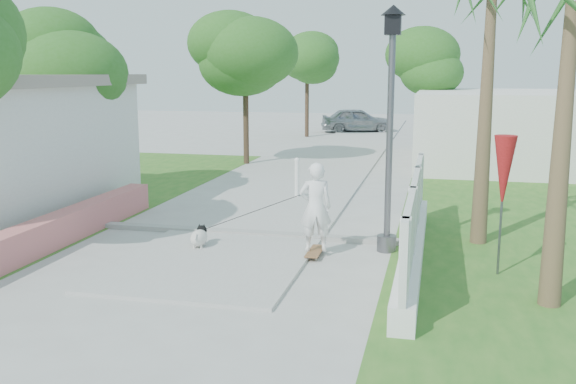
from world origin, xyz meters
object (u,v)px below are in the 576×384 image
(patio_umbrella, at_px, (504,174))
(skateboarder, at_px, (298,209))
(parked_car, at_px, (357,120))
(street_lamp, at_px, (390,121))
(dog, at_px, (199,237))
(bollard, at_px, (297,177))

(patio_umbrella, relative_size, skateboarder, 0.91)
(parked_car, bearing_deg, skateboarder, 170.30)
(parked_car, bearing_deg, patio_umbrella, 178.11)
(street_lamp, bearing_deg, skateboarder, -159.05)
(skateboarder, height_order, dog, skateboarder)
(bollard, relative_size, dog, 1.67)
(patio_umbrella, bearing_deg, dog, 176.51)
(bollard, bearing_deg, skateboarder, -77.35)
(patio_umbrella, distance_m, parked_car, 25.16)
(bollard, xyz_separation_m, dog, (-0.74, -5.17, -0.34))
(dog, bearing_deg, patio_umbrella, -10.17)
(bollard, relative_size, patio_umbrella, 0.47)
(parked_car, bearing_deg, street_lamp, 174.15)
(dog, xyz_separation_m, parked_car, (-0.06, 24.23, 0.43))
(skateboarder, relative_size, parked_car, 0.65)
(skateboarder, bearing_deg, patio_umbrella, 157.01)
(street_lamp, height_order, patio_umbrella, street_lamp)
(street_lamp, height_order, bollard, street_lamp)
(bollard, bearing_deg, street_lamp, -59.04)
(skateboarder, xyz_separation_m, dog, (-1.88, -0.08, -0.61))
(patio_umbrella, xyz_separation_m, skateboarder, (-3.46, 0.40, -0.83))
(bollard, height_order, skateboarder, skateboarder)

